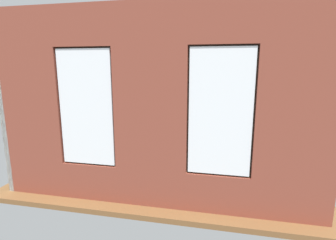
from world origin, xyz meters
name	(u,v)px	position (x,y,z in m)	size (l,w,h in m)	color
ground_plane	(176,161)	(0.00, 0.00, -0.05)	(6.43, 5.58, 0.10)	brown
brick_wall_with_windows	(150,111)	(0.00, 2.41, 1.70)	(5.83, 0.30, 3.44)	brown
white_wall_right	(70,93)	(2.87, 0.20, 1.72)	(0.10, 4.58, 3.44)	silver
couch_by_window	(150,172)	(0.21, 1.76, 0.33)	(1.72, 0.87, 0.80)	black
couch_left	(264,154)	(-2.22, 0.07, 0.33)	(0.96, 1.80, 0.80)	black
coffee_table	(162,143)	(0.41, -0.20, 0.36)	(1.32, 0.83, 0.41)	tan
cup_ceramic	(158,138)	(0.57, -0.30, 0.47)	(0.09, 0.09, 0.11)	#4C4C51
candle_jar	(176,139)	(0.04, -0.34, 0.46)	(0.08, 0.08, 0.10)	#B7333D
remote_gray	(162,141)	(0.41, -0.20, 0.42)	(0.05, 0.17, 0.02)	#59595B
remote_black	(147,141)	(0.80, -0.07, 0.42)	(0.05, 0.17, 0.02)	black
media_console	(89,143)	(2.57, -0.09, 0.28)	(1.13, 0.42, 0.55)	black
tv_flatscreen	(88,121)	(2.57, -0.09, 0.92)	(1.10, 0.20, 0.73)	black
papasan_chair	(166,128)	(0.60, -1.58, 0.45)	(1.15, 1.15, 0.71)	olive
potted_plant_near_tv	(88,141)	(2.02, 0.93, 0.64)	(0.62, 0.62, 0.94)	brown
potted_plant_corner_far_left	(289,162)	(-2.36, 1.86, 0.80)	(0.92, 0.99, 1.36)	#47423D
potted_plant_mid_room_small	(210,144)	(-0.89, -0.59, 0.30)	(0.28, 0.28, 0.45)	beige
potted_plant_by_left_couch	(243,139)	(-1.82, -1.25, 0.33)	(0.30, 0.30, 0.48)	#9E5638
potted_plant_between_couches	(216,169)	(-1.10, 1.71, 0.50)	(0.63, 0.63, 0.75)	brown
potted_plant_beside_window_right	(69,143)	(1.92, 1.87, 0.87)	(0.96, 0.90, 1.41)	#9E5638
potted_plant_foreground_right	(120,114)	(2.26, -1.74, 0.85)	(0.90, 0.94, 1.50)	gray
potted_plant_corner_near_left	(261,119)	(-2.36, -1.80, 0.83)	(1.02, 0.98, 1.35)	beige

